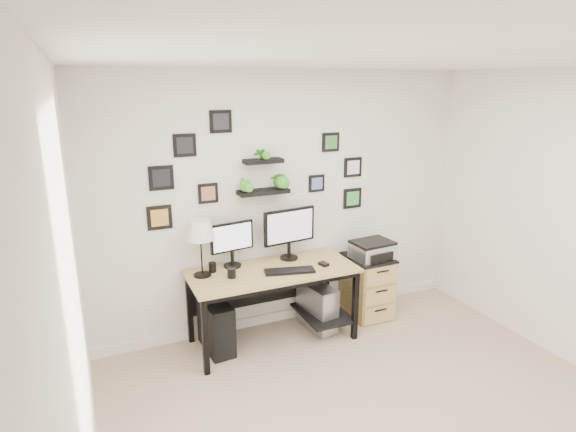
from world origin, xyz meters
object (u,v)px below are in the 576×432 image
monitor_right (289,230)px  mug (232,273)px  pc_tower_grey (317,307)px  file_cabinet (367,286)px  monitor_left (232,241)px  printer (372,250)px  pc_tower_black (216,326)px  table_lamp (200,231)px  desk (275,280)px

monitor_right → mug: monitor_right is taller
mug → pc_tower_grey: bearing=4.7°
pc_tower_grey → file_cabinet: bearing=4.3°
monitor_left → printer: size_ratio=1.02×
pc_tower_black → monitor_right: bearing=5.1°
pc_tower_black → table_lamp: bearing=144.4°
desk → file_cabinet: size_ratio=2.39×
table_lamp → file_cabinet: size_ratio=0.80×
table_lamp → pc_tower_black: (0.09, -0.06, -0.94)m
monitor_left → file_cabinet: (1.47, -0.13, -0.68)m
desk → mug: bearing=-171.8°
monitor_left → pc_tower_grey: bearing=-11.9°
monitor_right → table_lamp: 0.92m
table_lamp → monitor_left: bearing=17.5°
monitor_left → printer: monitor_left is taller
desk → pc_tower_black: (-0.59, 0.03, -0.38)m
pc_tower_grey → desk: bearing=-178.7°
monitor_left → table_lamp: (-0.32, -0.10, 0.17)m
monitor_right → printer: 0.95m
desk → mug: 0.48m
desk → table_lamp: (-0.68, 0.09, 0.56)m
pc_tower_grey → mug: bearing=-175.3°
monitor_left → mug: 0.34m
file_cabinet → printer: size_ratio=1.54×
monitor_right → printer: (0.89, -0.15, -0.29)m
pc_tower_black → printer: (1.71, -0.02, 0.52)m
desk → pc_tower_black: desk is taller
desk → printer: bearing=0.6°
mug → printer: size_ratio=0.21×
desk → mug: (-0.45, -0.06, 0.17)m
mug → printer: printer is taller
pc_tower_black → pc_tower_grey: 1.07m
monitor_right → file_cabinet: monitor_right is taller
pc_tower_black → pc_tower_grey: size_ratio=0.98×
pc_tower_grey → file_cabinet: (0.63, 0.05, 0.10)m
mug → monitor_left: bearing=70.2°
desk → monitor_left: 0.56m
monitor_right → table_lamp: table_lamp is taller
desk → monitor_right: 0.52m
mug → pc_tower_black: mug is taller
monitor_left → monitor_right: (0.59, -0.03, 0.05)m
table_lamp → pc_tower_black: size_ratio=1.09×
desk → pc_tower_grey: size_ratio=3.18×
monitor_right → pc_tower_grey: (0.25, -0.15, -0.82)m
monitor_right → pc_tower_black: monitor_right is taller
monitor_left → pc_tower_black: (-0.23, -0.16, -0.76)m
mug → pc_tower_grey: 1.09m
monitor_left → monitor_right: size_ratio=0.79×
desk → table_lamp: size_ratio=2.98×
monitor_left → pc_tower_black: bearing=-145.9°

